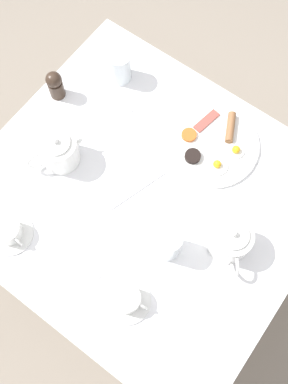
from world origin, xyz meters
TOP-DOWN VIEW (x-y plane):
  - ground_plane at (0.00, 0.00)m, footprint 8.00×8.00m
  - table at (0.00, 0.00)m, footprint 1.03×0.94m
  - breakfast_plate at (0.08, 0.27)m, footprint 0.31×0.31m
  - teapot_near at (-0.29, -0.06)m, footprint 0.12×0.20m
  - teapot_far at (0.30, 0.02)m, footprint 0.16×0.16m
  - teacup_with_saucer_left at (-0.25, -0.34)m, footprint 0.14×0.14m
  - teacup_with_saucer_right at (0.15, -0.29)m, footprint 0.14×0.14m
  - water_glass_tall at (-0.32, 0.30)m, footprint 0.08×0.08m
  - water_glass_short at (0.16, -0.10)m, footprint 0.08×0.08m
  - salt_grinder at (-0.45, 0.12)m, footprint 0.05×0.05m
  - fork_by_plate at (-0.03, -0.27)m, footprint 0.16×0.05m
  - knife_by_plate at (-0.02, -0.00)m, footprint 0.08×0.20m
  - spoon_for_tea at (-0.27, 0.18)m, footprint 0.14×0.09m
  - fork_spare at (0.36, -0.21)m, footprint 0.17×0.05m

SIDE VIEW (x-z plane):
  - ground_plane at x=0.00m, z-range 0.00..0.00m
  - table at x=0.00m, z-range 0.30..1.06m
  - fork_by_plate at x=-0.03m, z-range 0.76..0.76m
  - knife_by_plate at x=-0.02m, z-range 0.76..0.76m
  - spoon_for_tea at x=-0.27m, z-range 0.76..0.76m
  - fork_spare at x=0.36m, z-range 0.76..0.76m
  - breakfast_plate at x=0.08m, z-range 0.75..0.78m
  - teacup_with_saucer_left at x=-0.25m, z-range 0.75..0.81m
  - teacup_with_saucer_right at x=0.15m, z-range 0.75..0.81m
  - teapot_near at x=-0.29m, z-range 0.75..0.88m
  - teapot_far at x=0.30m, z-range 0.75..0.88m
  - water_glass_tall at x=-0.32m, z-range 0.76..0.87m
  - salt_grinder at x=-0.45m, z-range 0.76..0.87m
  - water_glass_short at x=0.16m, z-range 0.76..0.88m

